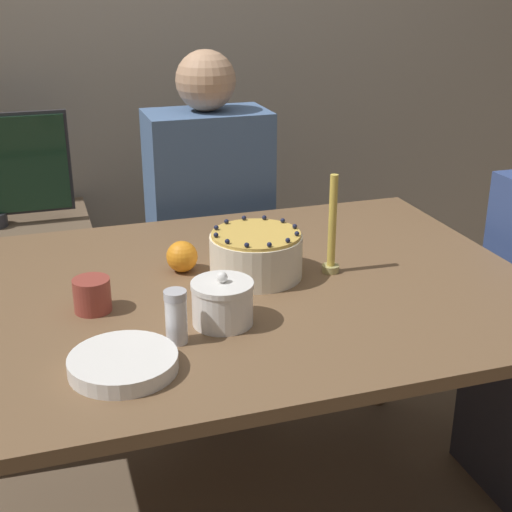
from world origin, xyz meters
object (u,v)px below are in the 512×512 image
sugar_shaker (176,316)px  candle (332,234)px  cake (256,255)px  sugar_bowl (223,303)px  person_man_blue_shirt (210,256)px

sugar_shaker → candle: (0.45, 0.24, 0.04)m
sugar_shaker → cake: bearing=46.9°
cake → sugar_shaker: (-0.26, -0.28, 0.00)m
cake → sugar_bowl: (-0.15, -0.22, -0.01)m
sugar_bowl → candle: (0.33, 0.19, 0.05)m
candle → person_man_blue_shirt: 0.80m
sugar_shaker → person_man_blue_shirt: 1.05m
sugar_bowl → sugar_shaker: sugar_bowl is taller
sugar_shaker → person_man_blue_shirt: size_ratio=0.09×
cake → person_man_blue_shirt: size_ratio=0.19×
cake → candle: 0.20m
person_man_blue_shirt → sugar_shaker: bearing=72.1°
cake → sugar_bowl: cake is taller
cake → candle: bearing=-10.3°
sugar_shaker → sugar_bowl: bearing=25.4°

